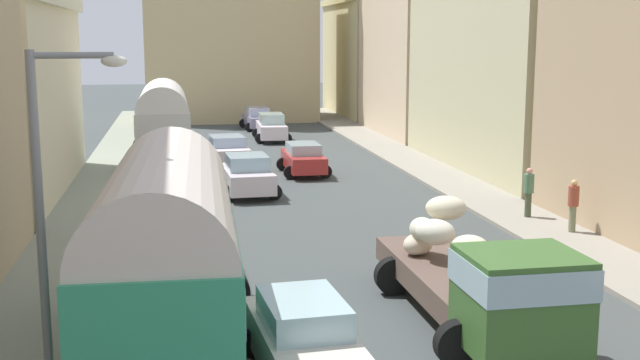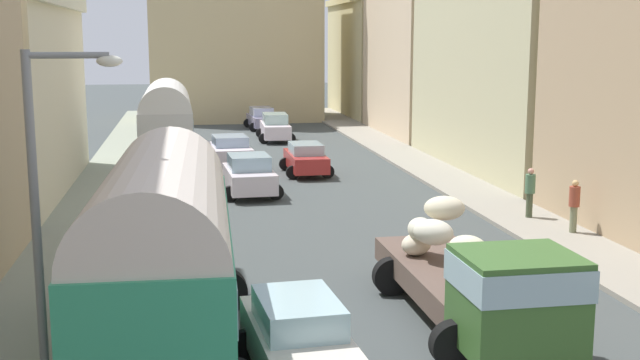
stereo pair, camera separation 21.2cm
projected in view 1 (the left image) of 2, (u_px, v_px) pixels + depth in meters
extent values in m
plane|color=#3F4645|center=(278.00, 185.00, 33.63)|extent=(154.00, 154.00, 0.00)
cube|color=gray|center=(100.00, 189.00, 32.35)|extent=(2.50, 70.00, 0.14)
cube|color=gray|center=(443.00, 178.00, 34.88)|extent=(2.50, 70.00, 0.14)
cube|color=beige|center=(513.00, 71.00, 36.96)|extent=(5.50, 14.99, 9.09)
cube|color=beige|center=(417.00, 46.00, 50.23)|extent=(4.76, 11.87, 11.19)
cube|color=#CFC189|center=(363.00, 60.00, 63.10)|extent=(4.00, 13.33, 8.68)
cube|color=#D5C688|center=(364.00, 1.00, 62.31)|extent=(4.41, 13.33, 0.48)
cube|color=tan|center=(230.00, 31.00, 59.63)|extent=(12.35, 7.31, 13.11)
cube|color=#319B6F|center=(168.00, 277.00, 14.95)|extent=(2.73, 8.38, 2.34)
cylinder|color=silver|center=(165.00, 216.00, 14.75)|extent=(2.68, 8.21, 2.42)
cube|color=#99B7C6|center=(167.00, 250.00, 14.86)|extent=(2.76, 7.72, 0.75)
cylinder|color=black|center=(119.00, 296.00, 17.49)|extent=(1.00, 0.35, 1.00)
cylinder|color=black|center=(227.00, 291.00, 17.83)|extent=(1.00, 0.35, 1.00)
cube|color=silver|center=(164.00, 130.00, 39.27)|extent=(2.48, 8.59, 2.28)
cylinder|color=silver|center=(163.00, 106.00, 39.07)|extent=(2.43, 8.41, 2.38)
cube|color=#99B7C6|center=(163.00, 119.00, 39.18)|extent=(2.52, 7.90, 0.73)
cylinder|color=black|center=(142.00, 146.00, 41.83)|extent=(1.00, 0.35, 1.00)
cylinder|color=black|center=(187.00, 145.00, 42.25)|extent=(1.00, 0.35, 1.00)
cylinder|color=black|center=(139.00, 161.00, 36.69)|extent=(1.00, 0.35, 1.00)
cylinder|color=black|center=(189.00, 160.00, 37.10)|extent=(1.00, 0.35, 1.00)
cube|color=#375F29|center=(521.00, 301.00, 14.58)|extent=(2.09, 1.89, 1.79)
cube|color=#99B7C6|center=(522.00, 274.00, 14.50)|extent=(2.13, 1.96, 0.57)
cube|color=brown|center=(450.00, 276.00, 18.25)|extent=(2.12, 5.49, 0.55)
ellipsoid|color=beige|center=(471.00, 271.00, 16.68)|extent=(0.99, 1.05, 0.56)
ellipsoid|color=silver|center=(481.00, 270.00, 16.94)|extent=(0.73, 0.87, 0.46)
ellipsoid|color=beige|center=(418.00, 244.00, 18.94)|extent=(1.03, 0.99, 0.52)
ellipsoid|color=silver|center=(435.00, 232.00, 18.25)|extent=(1.18, 1.16, 0.59)
ellipsoid|color=beige|center=(470.00, 247.00, 17.25)|extent=(1.06, 1.03, 0.52)
ellipsoid|color=beige|center=(423.00, 229.00, 18.80)|extent=(0.69, 0.85, 0.54)
ellipsoid|color=beige|center=(446.00, 208.00, 18.99)|extent=(1.11, 0.93, 0.58)
cylinder|color=black|center=(562.00, 337.00, 15.27)|extent=(0.90, 0.31, 0.90)
cylinder|color=black|center=(458.00, 344.00, 14.89)|extent=(0.90, 0.31, 0.90)
cylinder|color=black|center=(475.00, 271.00, 19.53)|extent=(0.90, 0.32, 0.90)
cylinder|color=black|center=(393.00, 276.00, 19.16)|extent=(0.90, 0.32, 0.90)
cube|color=#AE2A28|center=(303.00, 161.00, 36.06)|extent=(1.55, 3.87, 0.69)
cube|color=#98B4C1|center=(303.00, 148.00, 35.96)|extent=(1.36, 2.02, 0.46)
cylinder|color=black|center=(325.00, 172.00, 35.09)|extent=(0.60, 0.21, 0.60)
cylinder|color=black|center=(290.00, 173.00, 34.82)|extent=(0.60, 0.21, 0.60)
cylinder|color=black|center=(315.00, 163.00, 37.41)|extent=(0.60, 0.21, 0.60)
cylinder|color=black|center=(283.00, 164.00, 37.14)|extent=(0.60, 0.21, 0.60)
cube|color=silver|center=(271.00, 130.00, 47.92)|extent=(1.69, 4.36, 0.77)
cube|color=#9FC2BB|center=(271.00, 118.00, 47.80)|extent=(1.44, 2.29, 0.59)
cylinder|color=black|center=(287.00, 138.00, 46.79)|extent=(0.60, 0.21, 0.60)
cylinder|color=black|center=(260.00, 139.00, 46.57)|extent=(0.60, 0.21, 0.60)
cylinder|color=black|center=(282.00, 133.00, 49.40)|extent=(0.60, 0.21, 0.60)
cylinder|color=black|center=(257.00, 133.00, 49.18)|extent=(0.60, 0.21, 0.60)
cube|color=gray|center=(257.00, 121.00, 53.85)|extent=(1.77, 4.27, 0.66)
cube|color=#A3ADCC|center=(257.00, 111.00, 53.74)|extent=(1.46, 2.25, 0.57)
cylinder|color=black|center=(272.00, 127.00, 52.84)|extent=(0.60, 0.21, 0.60)
cylinder|color=black|center=(249.00, 127.00, 52.48)|extent=(0.60, 0.21, 0.60)
cylinder|color=black|center=(265.00, 123.00, 55.32)|extent=(0.60, 0.21, 0.60)
cylinder|color=black|center=(244.00, 123.00, 54.96)|extent=(0.60, 0.21, 0.60)
cube|color=beige|center=(303.00, 347.00, 14.22)|extent=(1.81, 3.94, 0.77)
cube|color=#9CBDC4|center=(303.00, 312.00, 14.10)|extent=(1.49, 2.09, 0.52)
cylinder|color=black|center=(250.00, 345.00, 15.23)|extent=(0.60, 0.21, 0.60)
cylinder|color=black|center=(328.00, 338.00, 15.60)|extent=(0.60, 0.21, 0.60)
cube|color=silver|center=(247.00, 179.00, 31.27)|extent=(1.90, 3.79, 0.76)
cube|color=#96B6C9|center=(247.00, 162.00, 31.15)|extent=(1.61, 2.00, 0.56)
cylinder|color=black|center=(222.00, 183.00, 32.24)|extent=(0.60, 0.21, 0.60)
cylinder|color=black|center=(265.00, 182.00, 32.62)|extent=(0.60, 0.21, 0.60)
cylinder|color=black|center=(229.00, 194.00, 30.03)|extent=(0.60, 0.21, 0.60)
cylinder|color=black|center=(274.00, 192.00, 30.42)|extent=(0.60, 0.21, 0.60)
cube|color=silver|center=(227.00, 153.00, 38.79)|extent=(2.05, 3.96, 0.66)
cube|color=#9BB4D0|center=(227.00, 141.00, 38.69)|extent=(1.71, 2.10, 0.48)
cylinder|color=black|center=(206.00, 156.00, 39.76)|extent=(0.60, 0.21, 0.60)
cylinder|color=black|center=(242.00, 155.00, 40.19)|extent=(0.60, 0.21, 0.60)
cylinder|color=black|center=(212.00, 163.00, 37.49)|extent=(0.60, 0.21, 0.60)
cylinder|color=black|center=(250.00, 162.00, 37.91)|extent=(0.60, 0.21, 0.60)
cylinder|color=#737757|center=(571.00, 234.00, 24.86)|extent=(0.18, 0.18, 0.14)
cylinder|color=#737757|center=(572.00, 219.00, 24.77)|extent=(0.27, 0.27, 0.82)
cylinder|color=brown|center=(574.00, 196.00, 24.65)|extent=(0.41, 0.41, 0.62)
sphere|color=tan|center=(574.00, 183.00, 24.58)|extent=(0.20, 0.20, 0.20)
cylinder|color=#434D35|center=(527.00, 219.00, 26.95)|extent=(0.19, 0.19, 0.14)
cylinder|color=#434D35|center=(528.00, 205.00, 26.87)|extent=(0.30, 0.30, 0.82)
cylinder|color=#4D7554|center=(529.00, 183.00, 26.74)|extent=(0.46, 0.46, 0.63)
sphere|color=tan|center=(530.00, 171.00, 26.67)|extent=(0.21, 0.21, 0.21)
cylinder|color=gray|center=(40.00, 221.00, 13.84)|extent=(0.16, 0.16, 5.87)
cylinder|color=gray|center=(72.00, 55.00, 13.47)|extent=(1.36, 0.11, 0.11)
ellipsoid|color=silver|center=(114.00, 61.00, 13.60)|extent=(0.44, 0.28, 0.20)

